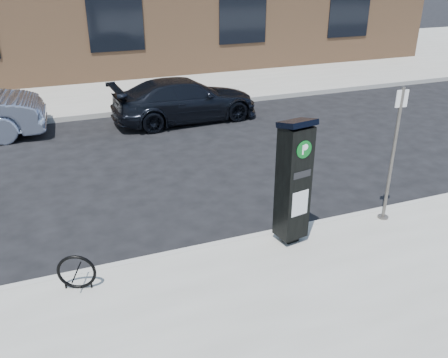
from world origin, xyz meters
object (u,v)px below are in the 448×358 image
parking_kiosk (293,181)px  bike_rack (77,272)px  sign_pole (393,157)px  car_dark (185,100)px

parking_kiosk → bike_rack: 3.44m
sign_pole → car_dark: sign_pole is taller
parking_kiosk → sign_pole: sign_pole is taller
car_dark → bike_rack: bearing=149.5°
sign_pole → bike_rack: sign_pole is taller
bike_rack → car_dark: (3.77, 7.24, 0.20)m
parking_kiosk → bike_rack: bearing=171.1°
bike_rack → car_dark: 8.16m
sign_pole → car_dark: (-1.47, 7.14, -0.70)m
parking_kiosk → car_dark: bearing=76.9°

